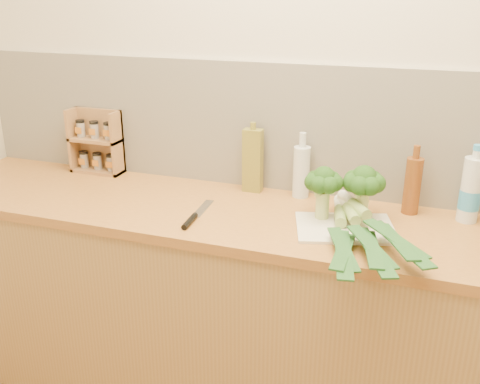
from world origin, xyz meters
name	(u,v)px	position (x,y,z in m)	size (l,w,h in m)	color
room_shell	(313,131)	(0.00, 1.49, 1.17)	(3.50, 3.50, 3.50)	beige
counter	(290,318)	(0.00, 1.20, 0.45)	(3.20, 0.62, 0.90)	#A37F44
chopping_board	(345,228)	(0.20, 1.16, 0.91)	(0.35, 0.26, 0.01)	silver
broccoli_left	(324,183)	(0.10, 1.22, 1.05)	(0.14, 0.14, 0.20)	#B1C573
broccoli_right	(364,183)	(0.24, 1.26, 1.05)	(0.16, 0.16, 0.21)	#B1C573
leek_front	(341,225)	(0.19, 1.12, 0.93)	(0.18, 0.64, 0.04)	white
leek_mid	(357,223)	(0.25, 1.11, 0.95)	(0.27, 0.60, 0.04)	white
leek_back	(370,218)	(0.29, 1.13, 0.97)	(0.37, 0.54, 0.04)	white
chefs_knife	(193,218)	(-0.36, 1.06, 0.91)	(0.05, 0.30, 0.02)	silver
spice_rack	(98,145)	(-1.01, 1.44, 1.03)	(0.25, 0.10, 0.30)	#A17C45
oil_tin	(253,160)	(-0.24, 1.43, 1.04)	(0.08, 0.05, 0.30)	olive
glass_bottle	(301,171)	(-0.03, 1.43, 1.01)	(0.07, 0.07, 0.27)	silver
amber_bottle	(413,185)	(0.41, 1.40, 1.02)	(0.06, 0.06, 0.27)	brown
water_bottle	(471,192)	(0.62, 1.39, 1.02)	(0.08, 0.08, 0.28)	silver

